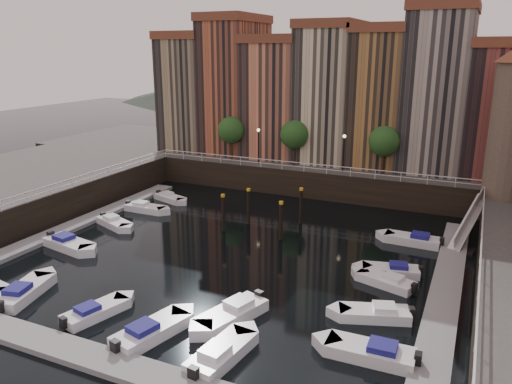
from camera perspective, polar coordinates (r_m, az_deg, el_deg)
The scene contains 26 objects.
ground at distance 41.52m, azimuth -1.97°, elevation -6.48°, with size 200.00×200.00×0.00m, color black.
quay_far at distance 64.32m, azimuth 8.39°, elevation 2.94°, with size 80.00×20.00×3.00m, color black.
dock_left at distance 49.70m, azimuth -19.51°, elevation -3.35°, with size 2.00×28.00×0.35m, color gray.
dock_right at distance 36.82m, azimuth 20.87°, elevation -10.37°, with size 2.00×28.00×0.35m, color gray.
dock_near at distance 29.01m, azimuth -17.85°, elevation -17.64°, with size 30.00×2.00×0.35m, color gray.
mountains at distance 145.32m, azimuth 18.81°, elevation 12.07°, with size 145.00×100.00×18.00m.
far_terrace at distance 59.63m, azimuth 11.18°, elevation 11.00°, with size 48.70×10.30×17.50m.
promenade_trees at distance 56.43m, azimuth 5.04°, elevation 6.49°, with size 21.20×3.20×5.20m.
street_lamps at distance 55.51m, azimuth 5.00°, elevation 5.61°, with size 10.36×0.36×4.18m.
railings at distance 44.45m, azimuth 0.79°, elevation 0.24°, with size 36.08×34.04×0.52m.
gangway at distance 46.43m, azimuth 23.23°, elevation -2.83°, with size 2.78×8.32×3.73m.
mooring_pilings at distance 45.26m, azimuth 0.86°, elevation -2.30°, with size 6.00×5.26×3.78m.
boat_left_1 at distance 44.22m, azimuth -20.67°, elevation -5.57°, with size 5.19×2.66×1.16m.
boat_left_2 at distance 48.32m, azimuth -15.93°, elevation -3.38°, with size 4.44×2.96×1.00m.
boat_left_3 at distance 51.88m, azimuth -12.57°, elevation -1.79°, with size 4.52×1.66×1.04m.
boat_left_4 at distance 54.95m, azimuth -9.85°, elevation -0.66°, with size 4.25×2.62×0.95m.
boat_right_0 at distance 28.48m, azimuth 13.15°, elevation -17.43°, with size 4.98×1.90×1.14m.
boat_right_1 at distance 32.17m, azimuth 13.56°, elevation -13.35°, with size 4.61×2.94×1.04m.
boat_right_2 at distance 36.39m, azimuth 14.73°, elevation -9.85°, with size 4.36×2.66×0.98m.
boat_right_3 at distance 38.16m, azimuth 15.28°, elevation -8.63°, with size 4.40×2.46×0.99m.
boat_right_4 at distance 44.36m, azimuth 17.58°, elevation -5.23°, with size 4.83×1.91×1.10m.
boat_near_0 at distance 37.04m, azimuth -25.05°, elevation -10.33°, with size 2.92×5.18×1.16m.
boat_near_1 at distance 33.07m, azimuth -17.97°, elevation -12.88°, with size 2.64×4.48×1.00m.
boat_near_2 at distance 30.13m, azimuth -11.99°, elevation -15.32°, with size 2.96×5.18×1.16m.
boat_near_3 at distance 27.77m, azimuth -4.05°, elevation -17.98°, with size 2.34×4.99×1.12m.
boat_extra_50 at distance 31.28m, azimuth -2.68°, elevation -13.68°, with size 3.27×5.25×1.18m.
Camera 1 is at (17.20, -34.28, 15.90)m, focal length 35.00 mm.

